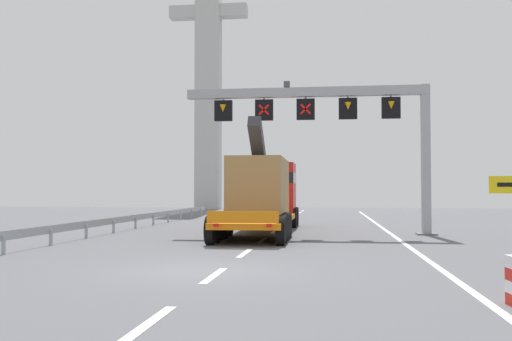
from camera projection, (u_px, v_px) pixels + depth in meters
name	position (u px, v px, depth m)	size (l,w,h in m)	color
ground	(201.00, 271.00, 15.04)	(112.00, 112.00, 0.00)	#5B5B60
lane_markings	(283.00, 226.00, 34.33)	(0.20, 53.65, 0.01)	silver
edge_line_right	(394.00, 237.00, 26.15)	(0.20, 63.00, 0.01)	silver
overhead_lane_gantry	(336.00, 114.00, 27.91)	(11.91, 0.90, 7.38)	#9EA0A5
heavy_haul_truck_orange	(265.00, 192.00, 29.44)	(3.11, 14.08, 5.30)	orange
guardrail_left	(135.00, 218.00, 31.48)	(0.13, 35.27, 0.76)	#999EA3
bridge_pylon_distant	(208.00, 46.00, 67.04)	(9.00, 2.00, 36.67)	#B7B7B2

